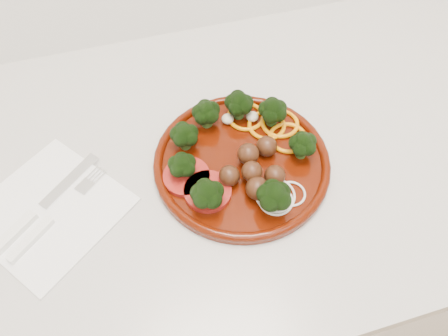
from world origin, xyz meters
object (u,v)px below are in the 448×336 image
object	(u,v)px
plate	(239,155)
fork	(43,228)
knife	(31,217)
napkin	(49,210)

from	to	relation	value
plate	fork	size ratio (longest dim) A/B	1.83
fork	knife	bearing A→B (deg)	83.00
plate	fork	xyz separation A→B (m)	(-0.29, -0.03, -0.01)
plate	knife	world-z (taller)	plate
plate	napkin	size ratio (longest dim) A/B	1.45
knife	fork	distance (m)	0.03
napkin	knife	xyz separation A→B (m)	(-0.02, -0.01, 0.01)
knife	fork	size ratio (longest dim) A/B	1.12
plate	fork	bearing A→B (deg)	-173.31
knife	fork	xyz separation A→B (m)	(0.01, -0.02, -0.00)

